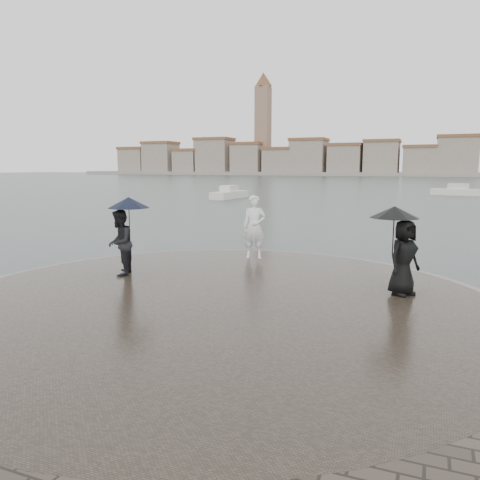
% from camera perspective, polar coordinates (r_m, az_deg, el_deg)
% --- Properties ---
extents(ground, '(400.00, 400.00, 0.00)m').
position_cam_1_polar(ground, '(7.44, -14.74, -16.59)').
color(ground, '#2B3835').
rests_on(ground, ground).
extents(kerb_ring, '(12.50, 12.50, 0.32)m').
position_cam_1_polar(kerb_ring, '(10.19, -2.79, -8.25)').
color(kerb_ring, gray).
rests_on(kerb_ring, ground).
extents(quay_tip, '(11.90, 11.90, 0.36)m').
position_cam_1_polar(quay_tip, '(10.19, -2.79, -8.13)').
color(quay_tip, '#2D261E').
rests_on(quay_tip, ground).
extents(statue, '(0.82, 0.66, 1.95)m').
position_cam_1_polar(statue, '(14.37, 1.76, 1.61)').
color(statue, white).
rests_on(statue, quay_tip).
extents(visitor_left, '(1.26, 1.16, 2.04)m').
position_cam_1_polar(visitor_left, '(12.44, -14.18, 0.93)').
color(visitor_left, black).
rests_on(visitor_left, quay_tip).
extents(visitor_right, '(1.25, 1.13, 1.95)m').
position_cam_1_polar(visitor_right, '(10.84, 19.03, -0.46)').
color(visitor_right, black).
rests_on(visitor_right, quay_tip).
extents(far_skyline, '(260.00, 20.00, 37.00)m').
position_cam_1_polar(far_skyline, '(166.37, 18.88, 9.33)').
color(far_skyline, gray).
rests_on(far_skyline, ground).
extents(boats, '(25.31, 18.48, 1.50)m').
position_cam_1_polar(boats, '(50.90, 13.19, 5.58)').
color(boats, silver).
rests_on(boats, ground).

